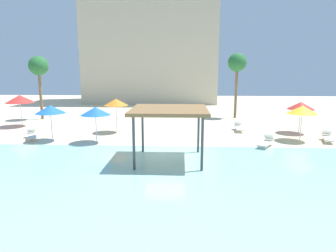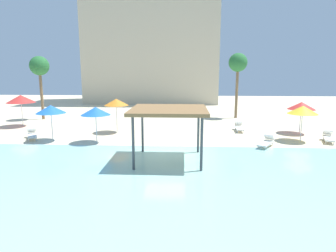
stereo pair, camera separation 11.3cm
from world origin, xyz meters
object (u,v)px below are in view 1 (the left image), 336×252
at_px(lounge_chair_0, 266,142).
at_px(beach_umbrella_blue_5, 95,111).
at_px(lounge_chair_2, 239,127).
at_px(lounge_chair_3, 328,137).
at_px(beach_umbrella_red_1, 301,106).
at_px(beach_umbrella_yellow_2, 302,110).
at_px(beach_umbrella_orange_0, 116,102).
at_px(beach_umbrella_blue_4, 50,109).
at_px(palm_tree_0, 39,67).
at_px(beach_umbrella_red_3, 20,99).
at_px(palm_tree_1, 237,64).
at_px(shade_pavilion, 169,112).
at_px(lounge_chair_1, 32,134).

bearing_deg(lounge_chair_0, beach_umbrella_blue_5, -60.70).
distance_m(lounge_chair_2, lounge_chair_3, 6.59).
relative_size(beach_umbrella_red_1, beach_umbrella_blue_5, 1.00).
distance_m(beach_umbrella_blue_5, lounge_chair_2, 11.74).
relative_size(beach_umbrella_yellow_2, lounge_chair_3, 1.27).
distance_m(beach_umbrella_orange_0, lounge_chair_0, 11.79).
height_order(beach_umbrella_orange_0, lounge_chair_0, beach_umbrella_orange_0).
distance_m(beach_umbrella_yellow_2, beach_umbrella_blue_4, 17.73).
height_order(lounge_chair_0, palm_tree_0, palm_tree_0).
distance_m(beach_umbrella_red_3, lounge_chair_2, 19.17).
height_order(palm_tree_0, palm_tree_1, palm_tree_1).
height_order(beach_umbrella_blue_5, palm_tree_0, palm_tree_0).
relative_size(shade_pavilion, lounge_chair_3, 2.06).
height_order(beach_umbrella_orange_0, beach_umbrella_red_1, beach_umbrella_orange_0).
relative_size(shade_pavilion, beach_umbrella_red_3, 1.46).
distance_m(lounge_chair_0, lounge_chair_2, 5.23).
relative_size(beach_umbrella_red_3, lounge_chair_2, 1.45).
height_order(beach_umbrella_yellow_2, beach_umbrella_red_3, beach_umbrella_red_3).
relative_size(beach_umbrella_blue_4, lounge_chair_2, 1.32).
bearing_deg(shade_pavilion, lounge_chair_2, 57.47).
distance_m(beach_umbrella_yellow_2, beach_umbrella_red_3, 23.18).
bearing_deg(beach_umbrella_blue_4, beach_umbrella_yellow_2, 2.91).
distance_m(beach_umbrella_blue_5, palm_tree_1, 16.55).
bearing_deg(lounge_chair_3, beach_umbrella_blue_5, -67.62).
bearing_deg(beach_umbrella_blue_5, beach_umbrella_red_1, 14.44).
bearing_deg(shade_pavilion, beach_umbrella_blue_4, 153.19).
bearing_deg(palm_tree_1, lounge_chair_1, -147.82).
xyz_separation_m(beach_umbrella_blue_5, palm_tree_1, (11.52, 11.41, 3.32)).
bearing_deg(lounge_chair_0, shade_pavilion, -29.72).
height_order(lounge_chair_0, lounge_chair_3, same).
xyz_separation_m(lounge_chair_1, palm_tree_0, (-3.23, 8.62, 4.89)).
bearing_deg(beach_umbrella_yellow_2, beach_umbrella_red_3, 169.14).
xyz_separation_m(lounge_chair_2, lounge_chair_3, (5.61, -3.47, 0.00)).
bearing_deg(palm_tree_1, palm_tree_0, -174.68).
distance_m(beach_umbrella_red_1, beach_umbrella_blue_4, 18.96).
xyz_separation_m(beach_umbrella_yellow_2, lounge_chair_3, (1.86, -0.17, -1.90)).
distance_m(beach_umbrella_blue_4, beach_umbrella_blue_5, 3.33).
height_order(shade_pavilion, palm_tree_1, palm_tree_1).
bearing_deg(beach_umbrella_orange_0, palm_tree_1, 35.91).
height_order(lounge_chair_2, lounge_chair_3, same).
xyz_separation_m(beach_umbrella_orange_0, lounge_chair_1, (-5.76, -2.59, -2.12)).
distance_m(beach_umbrella_orange_0, beach_umbrella_red_3, 9.26).
relative_size(beach_umbrella_red_3, lounge_chair_1, 1.43).
height_order(beach_umbrella_blue_5, lounge_chair_0, beach_umbrella_blue_5).
relative_size(beach_umbrella_red_3, beach_umbrella_blue_4, 1.10).
xyz_separation_m(lounge_chair_0, lounge_chair_3, (4.76, 1.69, 0.00)).
relative_size(beach_umbrella_yellow_2, palm_tree_1, 0.38).
bearing_deg(beach_umbrella_yellow_2, palm_tree_1, 105.87).
bearing_deg(lounge_chair_1, palm_tree_1, 94.16).
bearing_deg(lounge_chair_1, palm_tree_0, 172.53).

